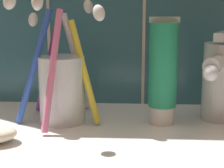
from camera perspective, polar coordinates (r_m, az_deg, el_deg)
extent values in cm
cube|color=silver|center=(47.79, 3.56, -9.92)|extent=(63.64, 37.44, 2.00)
cylinder|color=silver|center=(54.40, -7.29, -0.83)|extent=(6.63, 6.63, 9.58)
cylinder|color=yellow|center=(52.56, -3.88, 1.83)|extent=(5.00, 3.09, 14.53)
ellipsoid|color=white|center=(50.39, -1.65, 10.78)|extent=(2.59, 2.16, 2.59)
cylinder|color=white|center=(57.24, -5.06, 3.07)|extent=(3.84, 6.28, 15.38)
ellipsoid|color=white|center=(59.20, -3.33, 11.72)|extent=(2.24, 2.70, 2.66)
cylinder|color=purple|center=(56.93, -9.57, 1.91)|extent=(5.32, 5.00, 13.47)
ellipsoid|color=white|center=(58.78, -11.64, 9.59)|extent=(2.66, 2.59, 2.69)
cylinder|color=blue|center=(53.57, -11.48, 2.62)|extent=(5.87, 2.20, 16.03)
ellipsoid|color=white|center=(53.02, -15.00, 12.06)|extent=(2.51, 1.78, 2.61)
cylinder|color=pink|center=(50.28, -8.75, 2.09)|extent=(2.64, 6.14, 16.03)
ellipsoid|color=white|center=(46.92, -10.91, 12.24)|extent=(1.91, 2.58, 2.62)
cylinder|color=white|center=(54.57, 7.92, -4.61)|extent=(3.40, 3.40, 2.59)
cylinder|color=#1E8C60|center=(52.94, 8.15, 2.85)|extent=(4.01, 4.01, 11.79)
cube|color=silver|center=(52.30, 8.36, 9.67)|extent=(4.21, 0.36, 0.80)
cylinder|color=silver|center=(57.10, 16.48, 0.30)|extent=(5.19, 5.19, 11.37)
cylinder|color=silver|center=(53.45, 15.98, 3.01)|extent=(4.78, 6.78, 2.34)
sphere|color=silver|center=(50.50, 15.16, 1.64)|extent=(2.18, 2.18, 2.18)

